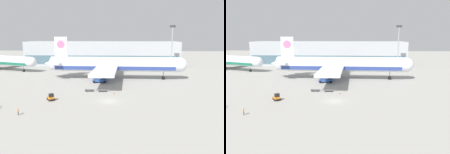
# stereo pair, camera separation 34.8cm
# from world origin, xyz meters

# --- Properties ---
(ground_plane) EXTENTS (400.00, 400.00, 0.00)m
(ground_plane) POSITION_xyz_m (0.00, 0.00, 0.00)
(ground_plane) COLOR #9E9B93
(terminal_building) EXTENTS (90.00, 18.20, 14.00)m
(terminal_building) POSITION_xyz_m (-8.90, 75.78, 6.99)
(terminal_building) COLOR #B2B7BC
(terminal_building) RESTS_ON ground_plane
(light_mast) EXTENTS (2.80, 0.50, 22.43)m
(light_mast) POSITION_xyz_m (27.84, 54.17, 13.04)
(light_mast) COLOR #9EA0A5
(light_mast) RESTS_ON ground_plane
(airplane_main) EXTENTS (58.08, 48.16, 17.00)m
(airplane_main) POSITION_xyz_m (-0.55, 31.23, 5.84)
(airplane_main) COLOR silver
(airplane_main) RESTS_ON ground_plane
(scissor_lift_loader) EXTENTS (5.26, 3.46, 4.71)m
(scissor_lift_loader) POSITION_xyz_m (-5.03, 23.99, 1.84)
(scissor_lift_loader) COLOR #284C99
(scissor_lift_loader) RESTS_ON ground_plane
(baggage_tug_mid) EXTENTS (2.61, 2.81, 2.00)m
(baggage_tug_mid) POSITION_xyz_m (-15.96, -0.01, 0.88)
(baggage_tug_mid) COLOR orange
(baggage_tug_mid) RESTS_ON ground_plane
(baggage_dolly_lead) EXTENTS (3.72, 1.57, 0.48)m
(baggage_dolly_lead) POSITION_xyz_m (-7.02, 10.50, 0.39)
(baggage_dolly_lead) COLOR #56565B
(baggage_dolly_lead) RESTS_ON ground_plane
(baggage_dolly_second) EXTENTS (3.72, 1.57, 0.48)m
(baggage_dolly_second) POSITION_xyz_m (-2.73, 10.41, 0.39)
(baggage_dolly_second) COLOR #56565B
(baggage_dolly_second) RESTS_ON ground_plane
(ground_crew_near) EXTENTS (0.35, 0.53, 1.66)m
(ground_crew_near) POSITION_xyz_m (-19.55, -11.50, 0.97)
(ground_crew_near) COLOR black
(ground_crew_near) RESTS_ON ground_plane
(traffic_cone_near) EXTENTS (0.40, 0.40, 0.69)m
(traffic_cone_near) POSITION_xyz_m (1.06, 7.59, 0.34)
(traffic_cone_near) COLOR black
(traffic_cone_near) RESTS_ON ground_plane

